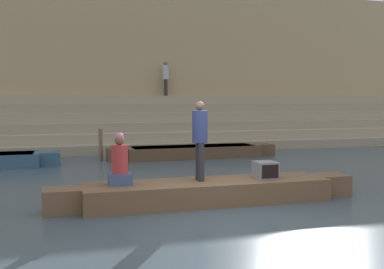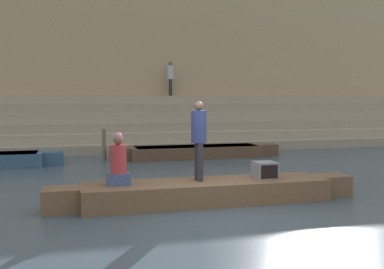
# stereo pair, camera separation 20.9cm
# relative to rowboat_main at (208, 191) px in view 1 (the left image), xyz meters

# --- Properties ---
(ground_plane) EXTENTS (120.00, 120.00, 0.00)m
(ground_plane) POSITION_rel_rowboat_main_xyz_m (0.06, -1.13, -0.25)
(ground_plane) COLOR #3D4C56
(ghat_steps) EXTENTS (36.00, 4.22, 2.39)m
(ghat_steps) POSITION_rel_rowboat_main_xyz_m (0.06, 11.53, 0.62)
(ghat_steps) COLOR gray
(ghat_steps) RESTS_ON ground
(back_wall) EXTENTS (34.20, 1.28, 7.81)m
(back_wall) POSITION_rel_rowboat_main_xyz_m (0.06, 13.65, 3.63)
(back_wall) COLOR tan
(back_wall) RESTS_ON ground
(rowboat_main) EXTENTS (6.67, 1.32, 0.47)m
(rowboat_main) POSITION_rel_rowboat_main_xyz_m (0.00, 0.00, 0.00)
(rowboat_main) COLOR brown
(rowboat_main) RESTS_ON ground
(person_standing) EXTENTS (0.33, 0.33, 1.69)m
(person_standing) POSITION_rel_rowboat_main_xyz_m (-0.15, 0.09, 1.19)
(person_standing) COLOR #28282D
(person_standing) RESTS_ON rowboat_main
(person_rowing) EXTENTS (0.46, 0.36, 1.06)m
(person_rowing) POSITION_rel_rowboat_main_xyz_m (-1.85, 0.06, 0.64)
(person_rowing) COLOR #3D4C75
(person_rowing) RESTS_ON rowboat_main
(tv_set) EXTENTS (0.46, 0.48, 0.37)m
(tv_set) POSITION_rel_rowboat_main_xyz_m (1.32, -0.04, 0.40)
(tv_set) COLOR slate
(tv_set) RESTS_ON rowboat_main
(moored_boat_distant) EXTENTS (6.47, 1.30, 0.44)m
(moored_boat_distant) POSITION_rel_rowboat_main_xyz_m (1.82, 7.27, -0.01)
(moored_boat_distant) COLOR brown
(moored_boat_distant) RESTS_ON ground
(mooring_post) EXTENTS (0.14, 0.14, 1.13)m
(mooring_post) POSITION_rel_rowboat_main_xyz_m (-1.61, 7.59, 0.32)
(mooring_post) COLOR brown
(mooring_post) RESTS_ON ground
(person_on_steps) EXTENTS (0.32, 0.32, 1.68)m
(person_on_steps) POSITION_rel_rowboat_main_xyz_m (2.00, 12.70, 3.12)
(person_on_steps) COLOR #28282D
(person_on_steps) RESTS_ON ghat_steps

